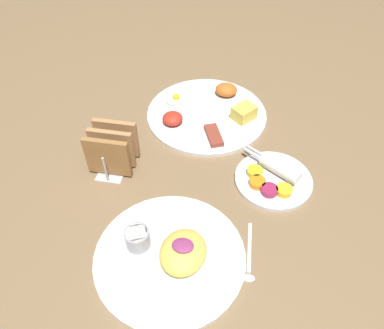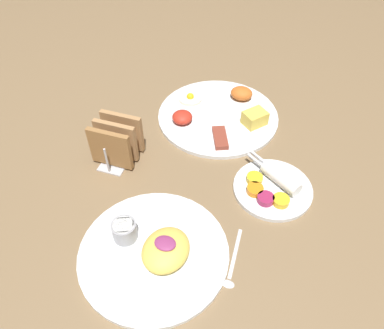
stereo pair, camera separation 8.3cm
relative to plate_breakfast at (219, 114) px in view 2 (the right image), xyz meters
name	(u,v)px [view 2 (the right image)]	position (x,y,z in m)	size (l,w,h in m)	color
ground_plane	(178,171)	(-0.04, -0.22, -0.01)	(3.00, 3.00, 0.00)	brown
plate_breakfast	(219,114)	(0.00, 0.00, 0.00)	(0.32, 0.32, 0.05)	white
plate_condiments	(273,187)	(0.18, -0.21, 0.00)	(0.17, 0.17, 0.04)	white
plate_foreground	(155,250)	(-0.01, -0.44, 0.00)	(0.29, 0.29, 0.06)	white
toast_rack	(117,141)	(-0.19, -0.22, 0.04)	(0.10, 0.12, 0.10)	#B7B7BC
teaspoon	(232,267)	(0.14, -0.42, -0.01)	(0.02, 0.13, 0.01)	silver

